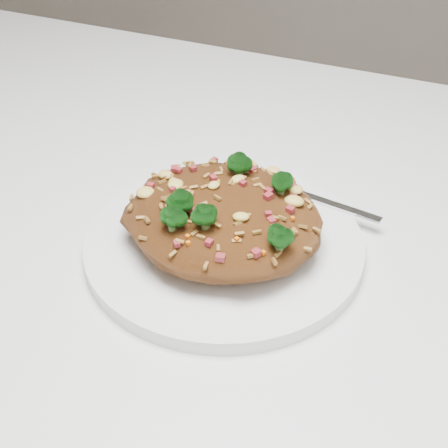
{
  "coord_description": "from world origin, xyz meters",
  "views": [
    {
      "loc": [
        0.27,
        -0.42,
        1.12
      ],
      "look_at": [
        0.1,
        -0.03,
        0.78
      ],
      "focal_mm": 50.0,
      "sensor_mm": 36.0,
      "label": 1
    }
  ],
  "objects": [
    {
      "name": "fork",
      "position": [
        0.15,
        0.06,
        0.77
      ],
      "size": [
        0.16,
        0.04,
        0.0
      ],
      "rotation": [
        0.0,
        0.0,
        -0.14
      ],
      "color": "silver",
      "rests_on": "plate"
    },
    {
      "name": "plate",
      "position": [
        0.1,
        -0.03,
        0.76
      ],
      "size": [
        0.25,
        0.25,
        0.01
      ],
      "primitive_type": "cylinder",
      "color": "white",
      "rests_on": "dining_table"
    },
    {
      "name": "fried_rice",
      "position": [
        0.1,
        -0.03,
        0.79
      ],
      "size": [
        0.17,
        0.16,
        0.07
      ],
      "color": "brown",
      "rests_on": "plate"
    },
    {
      "name": "dining_table",
      "position": [
        0.0,
        0.0,
        0.66
      ],
      "size": [
        1.2,
        0.8,
        0.75
      ],
      "color": "silver",
      "rests_on": "ground"
    }
  ]
}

